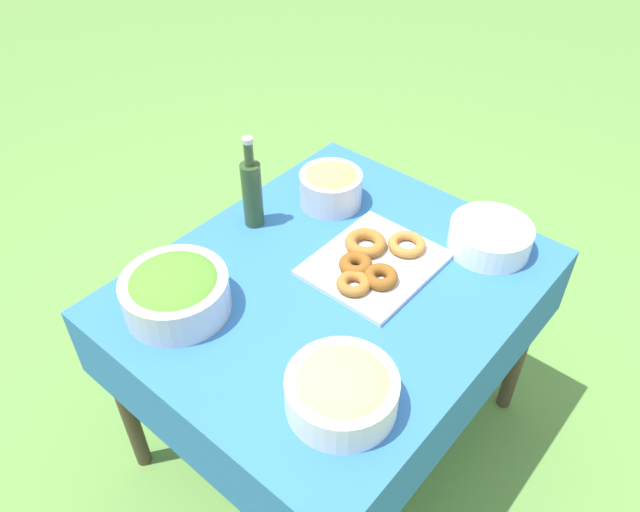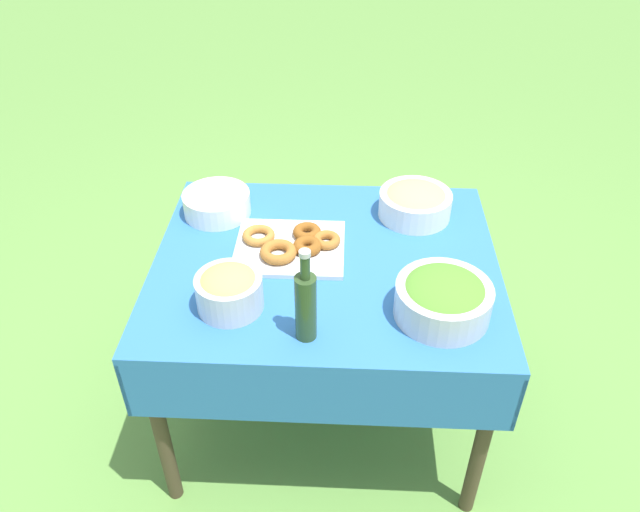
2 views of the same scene
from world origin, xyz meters
name	(u,v)px [view 2 (image 2 of 2)]	position (x,y,z in m)	size (l,w,h in m)	color
ground_plane	(325,405)	(0.00, 0.00, 0.00)	(14.00, 14.00, 0.00)	#609342
picnic_table	(325,283)	(0.00, 0.00, 0.64)	(1.14, 0.95, 0.75)	#2D6BB2
salad_bowl	(443,298)	(0.35, -0.25, 0.81)	(0.28, 0.28, 0.13)	silver
pasta_bowl	(415,202)	(0.31, 0.28, 0.81)	(0.26, 0.26, 0.11)	white
donut_platter	(291,245)	(-0.12, 0.05, 0.77)	(0.37, 0.31, 0.05)	silver
plate_stack	(217,203)	(-0.41, 0.26, 0.79)	(0.24, 0.24, 0.08)	white
olive_oil_bottle	(306,304)	(-0.04, -0.36, 0.87)	(0.06, 0.06, 0.30)	#2D4723
fruit_bowl	(229,289)	(-0.28, -0.24, 0.81)	(0.20, 0.20, 0.13)	silver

